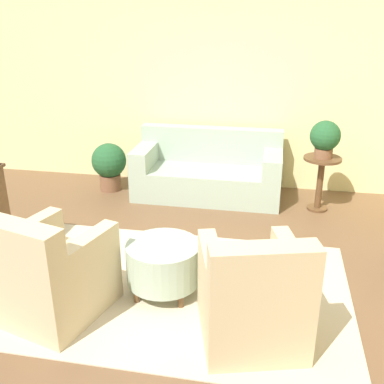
# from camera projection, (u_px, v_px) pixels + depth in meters

# --- Properties ---
(ground_plane) EXTENTS (16.00, 16.00, 0.00)m
(ground_plane) POSITION_uv_depth(u_px,v_px,m) (165.00, 288.00, 4.15)
(ground_plane) COLOR brown
(wall_back) EXTENTS (9.58, 0.12, 2.80)m
(wall_back) POSITION_uv_depth(u_px,v_px,m) (212.00, 87.00, 6.22)
(wall_back) COLOR beige
(wall_back) RESTS_ON ground_plane
(rug) EXTENTS (3.34, 2.11, 0.01)m
(rug) POSITION_uv_depth(u_px,v_px,m) (165.00, 287.00, 4.15)
(rug) COLOR beige
(rug) RESTS_ON ground_plane
(couch) EXTENTS (1.96, 0.85, 0.89)m
(couch) POSITION_uv_depth(u_px,v_px,m) (208.00, 173.00, 6.13)
(couch) COLOR #9EB29E
(couch) RESTS_ON ground_plane
(armchair_left) EXTENTS (0.94, 1.00, 0.95)m
(armchair_left) POSITION_uv_depth(u_px,v_px,m) (50.00, 276.00, 3.67)
(armchair_left) COLOR #C6B289
(armchair_left) RESTS_ON rug
(armchair_right) EXTENTS (0.94, 1.00, 0.95)m
(armchair_right) POSITION_uv_depth(u_px,v_px,m) (253.00, 298.00, 3.38)
(armchair_right) COLOR #C6B289
(armchair_right) RESTS_ON rug
(ottoman_table) EXTENTS (0.66, 0.66, 0.48)m
(ottoman_table) POSITION_uv_depth(u_px,v_px,m) (163.00, 263.00, 3.98)
(ottoman_table) COLOR #9EB29E
(ottoman_table) RESTS_ON rug
(side_table) EXTENTS (0.46, 0.46, 0.70)m
(side_table) POSITION_uv_depth(u_px,v_px,m) (321.00, 175.00, 5.62)
(side_table) COLOR brown
(side_table) RESTS_ON ground_plane
(potted_plant_on_side_table) EXTENTS (0.37, 0.37, 0.46)m
(potted_plant_on_side_table) POSITION_uv_depth(u_px,v_px,m) (325.00, 138.00, 5.44)
(potted_plant_on_side_table) COLOR brown
(potted_plant_on_side_table) RESTS_ON side_table
(potted_plant_floor) EXTENTS (0.48, 0.48, 0.68)m
(potted_plant_floor) POSITION_uv_depth(u_px,v_px,m) (109.00, 164.00, 6.29)
(potted_plant_floor) COLOR brown
(potted_plant_floor) RESTS_ON ground_plane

